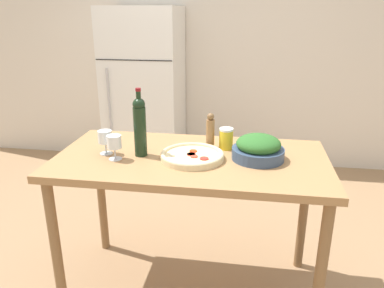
{
  "coord_description": "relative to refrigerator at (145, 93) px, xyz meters",
  "views": [
    {
      "loc": [
        0.3,
        -1.9,
        1.65
      ],
      "look_at": [
        0.0,
        0.04,
        0.95
      ],
      "focal_mm": 35.0,
      "sensor_mm": 36.0,
      "label": 1
    }
  ],
  "objects": [
    {
      "name": "wine_glass_near",
      "position": [
        0.37,
        -1.9,
        0.13
      ],
      "size": [
        0.08,
        0.08,
        0.14
      ],
      "color": "silver",
      "rests_on": "prep_counter"
    },
    {
      "name": "wall_back",
      "position": [
        0.77,
        0.38,
        0.46
      ],
      "size": [
        6.4,
        0.09,
        2.6
      ],
      "color": "silver",
      "rests_on": "ground_plane"
    },
    {
      "name": "prep_counter",
      "position": [
        0.77,
        -1.79,
        -0.06
      ],
      "size": [
        1.5,
        0.77,
        0.89
      ],
      "color": "#A87A4C",
      "rests_on": "ground_plane"
    },
    {
      "name": "homemade_pizza",
      "position": [
        0.78,
        -1.83,
        0.06
      ],
      "size": [
        0.35,
        0.35,
        0.04
      ],
      "color": "beige",
      "rests_on": "prep_counter"
    },
    {
      "name": "wine_bottle",
      "position": [
        0.49,
        -1.82,
        0.21
      ],
      "size": [
        0.07,
        0.07,
        0.38
      ],
      "color": "black",
      "rests_on": "prep_counter"
    },
    {
      "name": "salad_bowl",
      "position": [
        1.13,
        -1.78,
        0.1
      ],
      "size": [
        0.28,
        0.28,
        0.14
      ],
      "color": "#384C6B",
      "rests_on": "prep_counter"
    },
    {
      "name": "wine_glass_far",
      "position": [
        0.29,
        -1.82,
        0.13
      ],
      "size": [
        0.08,
        0.08,
        0.14
      ],
      "color": "silver",
      "rests_on": "prep_counter"
    },
    {
      "name": "pepper_mill",
      "position": [
        0.86,
        -1.63,
        0.14
      ],
      "size": [
        0.05,
        0.05,
        0.21
      ],
      "color": "olive",
      "rests_on": "prep_counter"
    },
    {
      "name": "salt_canister",
      "position": [
        0.95,
        -1.64,
        0.1
      ],
      "size": [
        0.08,
        0.08,
        0.12
      ],
      "color": "yellow",
      "rests_on": "prep_counter"
    },
    {
      "name": "refrigerator",
      "position": [
        0.0,
        0.0,
        0.0
      ],
      "size": [
        0.74,
        0.69,
        1.69
      ],
      "color": "white",
      "rests_on": "ground_plane"
    },
    {
      "name": "ground_plane",
      "position": [
        0.77,
        -1.79,
        -0.85
      ],
      "size": [
        14.0,
        14.0,
        0.0
      ],
      "primitive_type": "plane",
      "color": "#9E7A56"
    }
  ]
}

